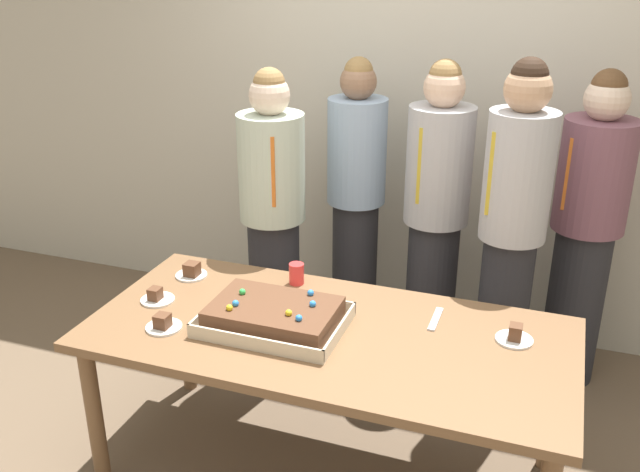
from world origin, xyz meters
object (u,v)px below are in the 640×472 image
Objects in this scene: sheet_cake at (274,316)px; person_green_shirt_behind at (511,234)px; drink_cup_nearest at (297,274)px; cake_server_utensil at (436,319)px; plated_slice_far_right at (515,336)px; plated_slice_near_left at (163,324)px; plated_slice_near_right at (157,297)px; plated_slice_far_left at (192,272)px; person_striped_tie_right at (273,221)px; person_serving_front at (356,202)px; person_far_right_suit at (436,217)px; person_left_edge_reaching at (586,230)px; party_table at (328,347)px.

sheet_cake is 1.24m from person_green_shirt_behind.
drink_cup_nearest reaches higher than cake_server_utensil.
drink_cup_nearest is (-1.01, 0.18, 0.03)m from plated_slice_far_right.
plated_slice_near_left is at bearing -164.10° from plated_slice_far_right.
plated_slice_near_right is 1.23m from cake_server_utensil.
plated_slice_near_left is at bearing -122.34° from drink_cup_nearest.
plated_slice_far_left is (-0.56, 0.30, -0.02)m from sheet_cake.
sheet_cake is 0.89m from person_striped_tie_right.
plated_slice_far_right is (1.37, 0.39, 0.00)m from plated_slice_near_left.
drink_cup_nearest is 0.06× the size of person_green_shirt_behind.
plated_slice_far_right is (0.95, 0.22, -0.03)m from sheet_cake.
cake_server_utensil is 0.12× the size of person_serving_front.
plated_slice_near_right is at bearing -15.12° from person_green_shirt_behind.
plated_slice_near_right is at bearing -95.03° from plated_slice_far_left.
cake_server_utensil is 0.11× the size of person_green_shirt_behind.
cake_server_utensil is (0.68, -0.12, -0.05)m from drink_cup_nearest.
person_serving_front is 0.49m from person_far_right_suit.
plated_slice_near_left is at bearing -12.18° from person_far_right_suit.
drink_cup_nearest is 0.06× the size of person_striped_tie_right.
sheet_cake is at bearing 22.18° from plated_slice_near_left.
cake_server_utensil is at bearing 22.84° from person_green_shirt_behind.
sheet_cake is 1.23m from person_serving_front.
plated_slice_far_left is at bearing -17.78° from person_left_edge_reaching.
person_serving_front is at bearing -67.15° from person_green_shirt_behind.
drink_cup_nearest is at bearing 169.86° from cake_server_utensil.
plated_slice_near_left is 1.50× the size of drink_cup_nearest.
plated_slice_far_right is at bearing 42.01° from person_striped_tie_right.
plated_slice_far_left is at bearing -45.00° from person_striped_tie_right.
person_green_shirt_behind reaches higher than plated_slice_far_right.
person_left_edge_reaching is (1.20, 1.23, 0.08)m from sheet_cake.
person_striped_tie_right reaches higher than plated_slice_far_right.
person_far_right_suit reaches higher than person_striped_tie_right.
plated_slice_near_left is 1.00× the size of plated_slice_far_left.
plated_slice_far_left is 1.07m from person_serving_front.
person_serving_front reaches higher than plated_slice_near_right.
person_far_right_suit is 0.76m from person_left_edge_reaching.
cake_server_utensil is at bearing 37.87° from person_striped_tie_right.
party_table is at bearing -149.29° from cake_server_utensil.
plated_slice_far_right is 1.50× the size of drink_cup_nearest.
person_serving_front is 0.95× the size of person_green_shirt_behind.
plated_slice_far_right is (1.51, -0.08, -0.00)m from plated_slice_far_left.
person_green_shirt_behind is at bearing 69.69° from person_striped_tie_right.
party_table is 1.19× the size of person_serving_front.
person_striped_tie_right is (-1.30, 0.59, 0.10)m from plated_slice_far_right.
cake_server_utensil is at bearing 24.34° from sheet_cake.
drink_cup_nearest is (0.50, 0.10, 0.03)m from plated_slice_far_left.
plated_slice_near_left is at bearing -51.98° from plated_slice_near_right.
person_left_edge_reaching is at bearing 34.14° from plated_slice_near_right.
party_table is 1.19× the size of person_left_edge_reaching.
drink_cup_nearest is at bearing -12.36° from person_left_edge_reaching.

